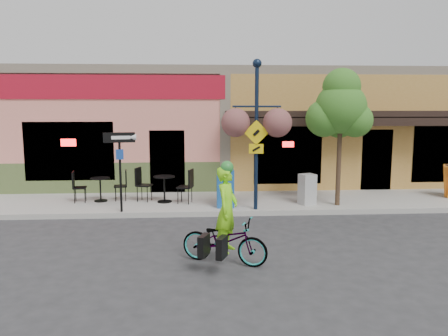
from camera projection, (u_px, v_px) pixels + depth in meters
name	position (u px, v px, depth m)	size (l,w,h in m)	color
ground	(269.00, 220.00, 12.03)	(90.00, 90.00, 0.00)	#2D2D30
sidewalk	(259.00, 202.00, 13.99)	(24.00, 3.00, 0.15)	#9E9B93
curb	(266.00, 213.00, 12.56)	(24.00, 0.12, 0.15)	#A8A59E
building	(242.00, 126.00, 19.11)	(18.20, 8.20, 4.50)	#E78472
bicycle	(224.00, 241.00, 8.70)	(0.62, 1.79, 0.94)	#952F0D
cyclist_rider	(227.00, 222.00, 8.65)	(0.63, 0.41, 1.71)	#88F019
lamp_post	(256.00, 136.00, 12.38)	(1.37, 0.55, 4.29)	#101D32
one_way_sign	(120.00, 173.00, 12.23)	(0.86, 0.19, 2.25)	black
cafe_set_left	(100.00, 186.00, 13.67)	(1.63, 0.82, 0.98)	black
cafe_set_right	(164.00, 185.00, 13.55)	(1.79, 0.89, 1.07)	black
newspaper_box_blue	(225.00, 188.00, 12.91)	(0.50, 0.45, 1.12)	#194F96
newspaper_box_grey	(307.00, 189.00, 13.27)	(0.43, 0.39, 0.93)	#A7A7A7
street_tree	(340.00, 137.00, 12.93)	(1.61, 1.61, 4.12)	#3D7A26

